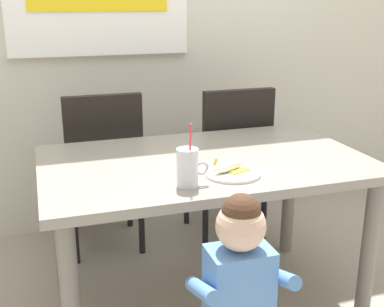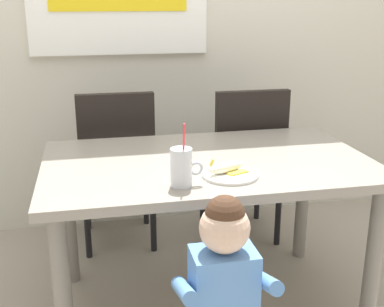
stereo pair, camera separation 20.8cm
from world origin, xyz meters
TOP-DOWN VIEW (x-y plane):
  - ground_plane at (0.00, 0.00)m, footprint 24.00×24.00m
  - dining_table at (0.00, 0.00)m, footprint 1.45×0.89m
  - dining_chair_left at (-0.37, 0.70)m, footprint 0.44×0.44m
  - dining_chair_right at (0.38, 0.62)m, footprint 0.44×0.44m
  - toddler_standing at (-0.09, -0.63)m, footprint 0.33×0.24m
  - milk_cup at (-0.17, -0.30)m, footprint 0.13×0.08m
  - snack_plate at (0.04, -0.23)m, footprint 0.23×0.23m
  - peeled_banana at (0.03, -0.22)m, footprint 0.18×0.13m

SIDE VIEW (x-z plane):
  - ground_plane at x=0.00m, z-range 0.00..0.00m
  - toddler_standing at x=-0.09m, z-range 0.11..0.95m
  - dining_chair_left at x=-0.37m, z-range 0.06..1.02m
  - dining_chair_right at x=0.38m, z-range 0.06..1.02m
  - dining_table at x=0.00m, z-range 0.28..1.03m
  - snack_plate at x=0.04m, z-range 0.75..0.77m
  - peeled_banana at x=0.03m, z-range 0.75..0.82m
  - milk_cup at x=-0.17m, z-range 0.70..0.95m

